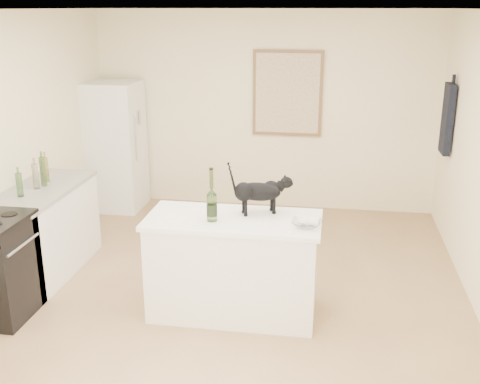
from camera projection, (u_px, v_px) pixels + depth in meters
name	position (u px, v px, depth m)	size (l,w,h in m)	color
floor	(227.00, 300.00, 5.38)	(5.50, 5.50, 0.00)	tan
ceiling	(225.00, 9.00, 4.57)	(5.50, 5.50, 0.00)	white
wall_back	(264.00, 112.00, 7.56)	(4.50, 4.50, 0.00)	#FFF2C5
wall_front	(104.00, 339.00, 2.39)	(4.50, 4.50, 0.00)	#FFF2C5
island_base	(233.00, 268.00, 5.04)	(1.44, 0.67, 0.86)	white
island_top	(233.00, 220.00, 4.90)	(1.50, 0.70, 0.04)	white
left_cabinets	(44.00, 233.00, 5.83)	(0.60, 1.40, 0.86)	white
left_countertop	(39.00, 191.00, 5.69)	(0.62, 1.44, 0.04)	gray
fridge	(115.00, 146.00, 7.62)	(0.68, 0.68, 1.70)	white
artwork_frame	(287.00, 93.00, 7.40)	(0.90, 0.03, 1.10)	brown
artwork_canvas	(287.00, 94.00, 7.39)	(0.82, 0.00, 1.02)	beige
hanging_garment	(447.00, 119.00, 6.53)	(0.08, 0.34, 0.80)	black
black_cat	(258.00, 194.00, 4.95)	(0.51, 0.15, 0.36)	black
wine_bottle	(212.00, 198.00, 4.77)	(0.09, 0.09, 0.41)	#385F26
glass_bowl	(307.00, 224.00, 4.68)	(0.24, 0.24, 0.06)	white
fridge_paper	(140.00, 117.00, 7.52)	(0.01, 0.15, 0.19)	beige
counter_bottle_cluster	(37.00, 175.00, 5.66)	(0.12, 0.54, 0.30)	#1E4E1A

